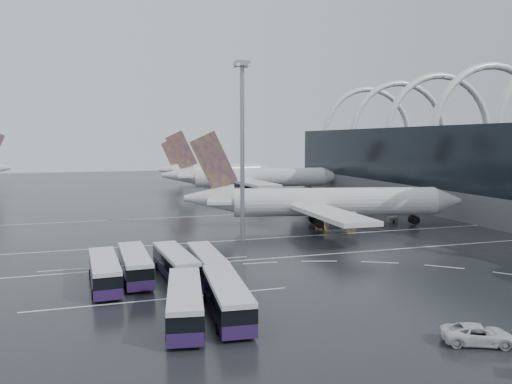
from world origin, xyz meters
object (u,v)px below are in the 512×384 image
object	(u,v)px
bus_row_near_d	(207,263)
floodlight_mast	(242,129)
bus_row_near_b	(135,264)
gse_cart_belly_d	(392,220)
van_curve_a	(478,334)
gse_cart_belly_a	(350,225)
bus_row_near_c	(175,263)
bus_row_far_c	(227,297)
airliner_gate_b	(251,178)
gse_cart_belly_b	(356,216)
airliner_gate_c	(215,171)
bus_row_far_b	(185,302)
bus_row_near_a	(104,271)
airliner_main	(321,203)
gse_cart_belly_c	(322,226)

from	to	relation	value
bus_row_near_d	floodlight_mast	bearing A→B (deg)	-26.89
bus_row_near_b	gse_cart_belly_d	bearing A→B (deg)	-64.75
van_curve_a	gse_cart_belly_a	size ratio (longest dim) A/B	3.14
bus_row_near_c	bus_row_far_c	xyz separation A→B (m)	(2.84, -14.93, 0.06)
bus_row_near_b	gse_cart_belly_d	size ratio (longest dim) A/B	6.72
bus_row_near_b	airliner_gate_b	bearing A→B (deg)	-26.89
bus_row_near_d	van_curve_a	distance (m)	32.01
bus_row_far_c	van_curve_a	xyz separation A→B (m)	(18.36, -12.67, -1.04)
gse_cart_belly_b	gse_cart_belly_d	distance (m)	7.76
airliner_gate_b	gse_cart_belly_a	xyz separation A→B (m)	(1.12, -63.53, -4.43)
bus_row_far_c	gse_cart_belly_b	bearing A→B (deg)	-35.06
airliner_gate_c	gse_cart_belly_d	xyz separation A→B (m)	(12.91, -109.18, -3.81)
airliner_gate_b	floodlight_mast	xyz separation A→B (m)	(-22.15, -69.55, 13.68)
airliner_gate_b	gse_cart_belly_d	bearing A→B (deg)	-70.39
bus_row_far_c	gse_cart_belly_b	size ratio (longest dim) A/B	5.84
airliner_gate_c	bus_row_near_b	xyz separation A→B (m)	(-40.35, -136.51, -2.54)
airliner_gate_b	bus_row_far_b	size ratio (longest dim) A/B	4.06
van_curve_a	floodlight_mast	xyz separation A→B (m)	(-7.21, 46.86, 17.80)
airliner_gate_b	bus_row_near_a	world-z (taller)	airliner_gate_b
bus_row_near_d	floodlight_mast	xyz separation A→B (m)	(10.19, 20.01, 16.88)
gse_cart_belly_b	bus_row_far_b	bearing A→B (deg)	-132.13
airliner_gate_b	bus_row_far_b	xyz separation A→B (m)	(-37.42, -104.10, -3.09)
van_curve_a	gse_cart_belly_d	world-z (taller)	van_curve_a
floodlight_mast	bus_row_near_a	bearing A→B (deg)	-137.33
bus_row_near_d	airliner_gate_c	bearing A→B (deg)	-12.83
gse_cart_belly_b	bus_row_near_c	bearing A→B (deg)	-141.84
airliner_main	gse_cart_belly_c	xyz separation A→B (m)	(-0.93, -2.53, -4.09)
bus_row_near_a	gse_cart_belly_d	bearing A→B (deg)	-65.48
airliner_gate_b	bus_row_near_b	distance (m)	97.04
gse_cart_belly_b	bus_row_far_c	bearing A→B (deg)	-129.60
airliner_gate_c	gse_cart_belly_a	size ratio (longest dim) A/B	25.91
gse_cart_belly_d	airliner_gate_b	bearing A→B (deg)	101.48
bus_row_near_d	floodlight_mast	size ratio (longest dim) A/B	0.43
van_curve_a	gse_cart_belly_b	distance (m)	65.57
bus_row_near_d	gse_cart_belly_d	distance (m)	53.24
bus_row_far_c	airliner_gate_c	bearing A→B (deg)	-7.58
bus_row_near_d	gse_cart_belly_b	xyz separation A→B (m)	(39.60, 34.85, -1.09)
bus_row_near_a	bus_row_near_d	xyz separation A→B (m)	(12.15, 0.59, -0.06)
bus_row_near_a	gse_cart_belly_b	size ratio (longest dim) A/B	5.64
bus_row_near_b	gse_cart_belly_c	world-z (taller)	bus_row_near_b
airliner_gate_c	gse_cart_belly_d	distance (m)	110.01
bus_row_near_a	bus_row_near_b	bearing A→B (deg)	-60.86
airliner_gate_c	floodlight_mast	world-z (taller)	floodlight_mast
airliner_gate_c	floodlight_mast	xyz separation A→B (m)	(-21.55, -118.14, 14.27)
bus_row_near_c	bus_row_far_c	bearing A→B (deg)	-174.27
gse_cart_belly_a	gse_cart_belly_d	xyz separation A→B (m)	(11.19, 2.93, 0.03)
airliner_gate_c	bus_row_near_b	size ratio (longest dim) A/B	3.61
airliner_gate_c	bus_row_far_b	bearing A→B (deg)	-114.85
airliner_gate_b	bus_row_near_b	size ratio (longest dim) A/B	4.22
gse_cart_belly_b	airliner_main	bearing A→B (deg)	-151.59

